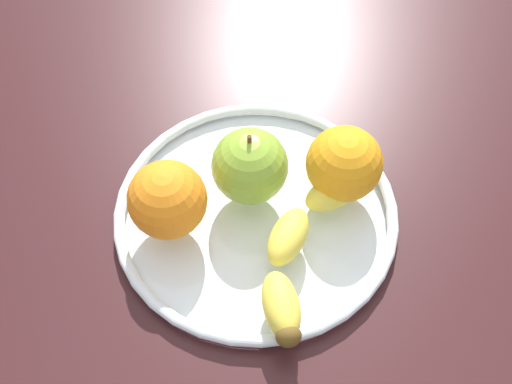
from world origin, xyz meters
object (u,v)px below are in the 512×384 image
apple (250,166)px  fruit_bowl (256,213)px  orange_center (167,200)px  orange_back_left (344,164)px  banana (302,246)px

apple → fruit_bowl: bearing=57.0°
apple → orange_center: bearing=-19.8°
fruit_bowl → orange_back_left: (-8.17, 4.57, 4.81)cm
fruit_bowl → apple: (-1.43, -2.20, 4.82)cm
fruit_bowl → orange_center: 10.02cm
banana → orange_back_left: 9.71cm
apple → orange_back_left: size_ratio=1.10×
banana → orange_back_left: (-9.14, -2.41, 2.22)cm
banana → orange_back_left: bearing=176.2°
orange_back_left → fruit_bowl: bearing=-29.2°
banana → apple: bearing=-123.2°
fruit_bowl → orange_center: bearing=-36.7°
fruit_bowl → apple: size_ratio=3.43×
orange_center → orange_back_left: same height
fruit_bowl → orange_back_left: orange_back_left is taller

